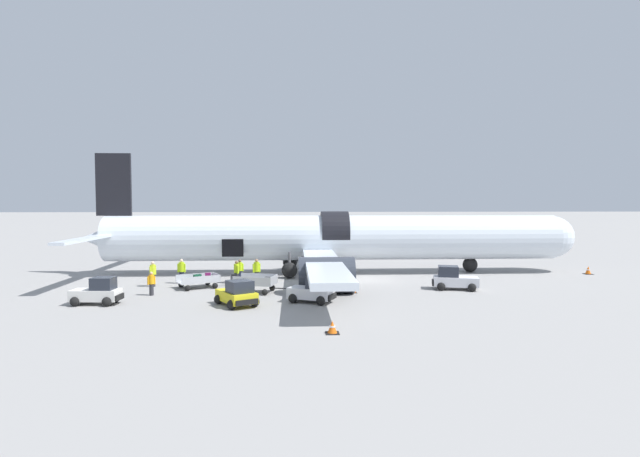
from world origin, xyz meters
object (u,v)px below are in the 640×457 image
at_px(baggage_tug_spare, 313,291).
at_px(ground_crew_loader_b, 237,272).
at_px(ground_crew_loader_a, 151,283).
at_px(baggage_cart_loading, 199,281).
at_px(baggage_tug_rear, 454,279).
at_px(airplane, 329,239).
at_px(baggage_cart_queued, 257,284).
at_px(baggage_tug_mid, 237,295).
at_px(ground_crew_helper, 240,270).
at_px(baggage_tug_lead, 98,293).
at_px(ground_crew_driver, 257,271).
at_px(suitcase_on_tarmac_upright, 233,281).
at_px(ground_crew_marshal, 153,273).
at_px(ground_crew_supervisor, 182,271).

xyz_separation_m(baggage_tug_spare, ground_crew_loader_b, (-5.32, 7.06, 0.22)).
bearing_deg(ground_crew_loader_a, baggage_cart_loading, 46.38).
bearing_deg(ground_crew_loader_b, baggage_tug_rear, -11.73).
bearing_deg(airplane, baggage_cart_queued, -121.63).
height_order(baggage_tug_mid, ground_crew_helper, ground_crew_helper).
height_order(baggage_tug_mid, baggage_tug_rear, baggage_tug_rear).
relative_size(baggage_tug_rear, baggage_cart_queued, 0.91).
distance_m(baggage_cart_loading, ground_crew_helper, 3.76).
distance_m(baggage_tug_lead, ground_crew_loader_a, 3.56).
relative_size(baggage_tug_spare, ground_crew_driver, 1.65).
height_order(baggage_tug_spare, ground_crew_loader_a, baggage_tug_spare).
relative_size(ground_crew_helper, suitcase_on_tarmac_upright, 2.01).
bearing_deg(suitcase_on_tarmac_upright, baggage_tug_mid, -81.14).
relative_size(baggage_cart_loading, baggage_cart_queued, 1.00).
xyz_separation_m(baggage_tug_mid, ground_crew_loader_a, (-5.87, 3.49, 0.15)).
distance_m(baggage_cart_queued, ground_crew_marshal, 8.05).
xyz_separation_m(ground_crew_supervisor, ground_crew_helper, (4.17, 0.81, -0.08)).
distance_m(baggage_tug_spare, ground_crew_loader_b, 8.84).
relative_size(baggage_tug_mid, ground_crew_loader_b, 1.88).
bearing_deg(baggage_tug_lead, baggage_tug_spare, -0.55).
xyz_separation_m(airplane, suitcase_on_tarmac_upright, (-7.29, -5.93, -2.52)).
distance_m(ground_crew_loader_b, ground_crew_supervisor, 4.07).
xyz_separation_m(ground_crew_loader_b, ground_crew_driver, (1.46, 0.04, 0.07)).
height_order(ground_crew_supervisor, suitcase_on_tarmac_upright, ground_crew_supervisor).
bearing_deg(baggage_cart_queued, suitcase_on_tarmac_upright, 124.48).
bearing_deg(ground_crew_helper, baggage_tug_lead, -132.56).
height_order(ground_crew_supervisor, ground_crew_helper, ground_crew_supervisor).
height_order(baggage_cart_queued, ground_crew_loader_a, ground_crew_loader_a).
distance_m(ground_crew_helper, ground_crew_marshal, 6.25).
height_order(baggage_tug_mid, ground_crew_supervisor, ground_crew_supervisor).
distance_m(ground_crew_loader_a, ground_crew_marshal, 3.50).
distance_m(baggage_tug_rear, ground_crew_supervisor, 19.52).
bearing_deg(baggage_tug_lead, baggage_cart_queued, 19.91).
height_order(baggage_tug_lead, baggage_tug_mid, baggage_tug_lead).
relative_size(baggage_tug_lead, ground_crew_helper, 1.75).
height_order(ground_crew_marshal, suitcase_on_tarmac_upright, ground_crew_marshal).
bearing_deg(baggage_cart_queued, baggage_tug_spare, -43.79).
distance_m(baggage_tug_mid, ground_crew_driver, 7.83).
height_order(airplane, baggage_cart_queued, airplane).
xyz_separation_m(ground_crew_loader_a, ground_crew_loader_b, (4.95, 4.28, 0.08)).
distance_m(baggage_tug_rear, ground_crew_loader_b, 15.48).
bearing_deg(ground_crew_driver, baggage_cart_queued, -85.30).
distance_m(baggage_tug_spare, baggage_cart_queued, 4.93).
bearing_deg(baggage_tug_lead, ground_crew_marshal, 75.94).
bearing_deg(airplane, ground_crew_loader_b, -144.61).
height_order(baggage_tug_mid, ground_crew_loader_a, ground_crew_loader_a).
bearing_deg(ground_crew_driver, suitcase_on_tarmac_upright, -150.90).
bearing_deg(baggage_tug_mid, ground_crew_marshal, 134.27).
bearing_deg(ground_crew_marshal, baggage_cart_queued, -20.13).
distance_m(baggage_tug_rear, ground_crew_driver, 14.06).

